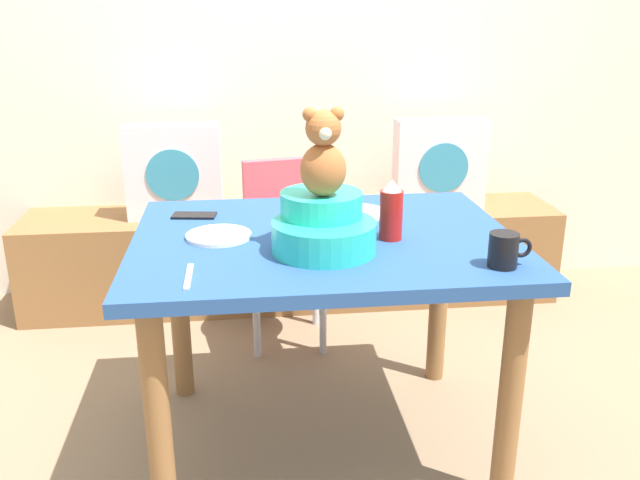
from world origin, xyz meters
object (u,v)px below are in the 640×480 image
object	(u,v)px
ketchup_bottle	(391,211)
coffee_mug	(504,250)
infant_seat_teal	(323,226)
pillow_floral_left	(174,172)
teddy_bear	(323,155)
highchair	(286,228)
dinner_plate_near	(356,213)
dinner_plate_far	(219,236)
dining_table	(324,269)
cell_phone	(194,216)
pillow_floral_right	(439,165)

from	to	relation	value
ketchup_bottle	coffee_mug	world-z (taller)	ketchup_bottle
infant_seat_teal	ketchup_bottle	xyz separation A→B (m)	(0.21, 0.07, 0.02)
pillow_floral_left	teddy_bear	world-z (taller)	teddy_bear
highchair	teddy_bear	bearing A→B (deg)	-86.64
dinner_plate_near	dinner_plate_far	bearing A→B (deg)	-157.60
dining_table	ketchup_bottle	world-z (taller)	ketchup_bottle
ketchup_bottle	pillow_floral_left	bearing A→B (deg)	121.52
dining_table	infant_seat_teal	world-z (taller)	infant_seat_teal
dining_table	ketchup_bottle	xyz separation A→B (m)	(0.20, -0.06, 0.20)
ketchup_bottle	dinner_plate_near	xyz separation A→B (m)	(-0.06, 0.26, -0.08)
infant_seat_teal	cell_phone	size ratio (longest dim) A/B	2.29
dining_table	highchair	bearing A→B (deg)	95.20
coffee_mug	dinner_plate_far	distance (m)	0.84
infant_seat_teal	dinner_plate_near	bearing A→B (deg)	64.82
coffee_mug	pillow_floral_right	bearing A→B (deg)	79.97
infant_seat_teal	coffee_mug	distance (m)	0.51
pillow_floral_right	cell_phone	world-z (taller)	pillow_floral_right
ketchup_bottle	dining_table	bearing A→B (deg)	164.08
pillow_floral_left	dining_table	distance (m)	1.31
cell_phone	highchair	bearing A→B (deg)	-25.29
pillow_floral_right	highchair	size ratio (longest dim) A/B	0.56
highchair	dinner_plate_far	bearing A→B (deg)	-108.66
pillow_floral_right	dinner_plate_far	bearing A→B (deg)	-131.72
ketchup_bottle	cell_phone	bearing A→B (deg)	153.59
dining_table	ketchup_bottle	bearing A→B (deg)	-15.92
coffee_mug	dinner_plate_far	world-z (taller)	coffee_mug
dining_table	ketchup_bottle	size ratio (longest dim) A/B	6.31
highchair	dinner_plate_far	size ratio (longest dim) A/B	3.95
pillow_floral_left	ketchup_bottle	bearing A→B (deg)	-58.48
coffee_mug	dinner_plate_far	bearing A→B (deg)	156.44
dinner_plate_far	dinner_plate_near	bearing A→B (deg)	22.40
infant_seat_teal	dinner_plate_far	distance (m)	0.34
pillow_floral_left	dinner_plate_far	bearing A→B (deg)	-78.39
cell_phone	ketchup_bottle	bearing A→B (deg)	-108.47
dinner_plate_near	dinner_plate_far	size ratio (longest dim) A/B	1.00
teddy_bear	coffee_mug	size ratio (longest dim) A/B	2.08
pillow_floral_right	dinner_plate_near	world-z (taller)	pillow_floral_right
cell_phone	dinner_plate_far	bearing A→B (deg)	-151.18
dinner_plate_far	cell_phone	bearing A→B (deg)	110.88
coffee_mug	infant_seat_teal	bearing A→B (deg)	157.12
teddy_bear	infant_seat_teal	bearing A→B (deg)	90.00
teddy_bear	ketchup_bottle	distance (m)	0.29
highchair	cell_phone	distance (m)	0.66
dining_table	coffee_mug	world-z (taller)	coffee_mug
pillow_floral_left	highchair	world-z (taller)	pillow_floral_left
ketchup_bottle	coffee_mug	xyz separation A→B (m)	(0.25, -0.26, -0.04)
dining_table	teddy_bear	size ratio (longest dim) A/B	4.67
pillow_floral_right	dinner_plate_near	distance (m)	1.13
pillow_floral_left	teddy_bear	bearing A→B (deg)	-67.37
ketchup_bottle	coffee_mug	bearing A→B (deg)	-46.25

